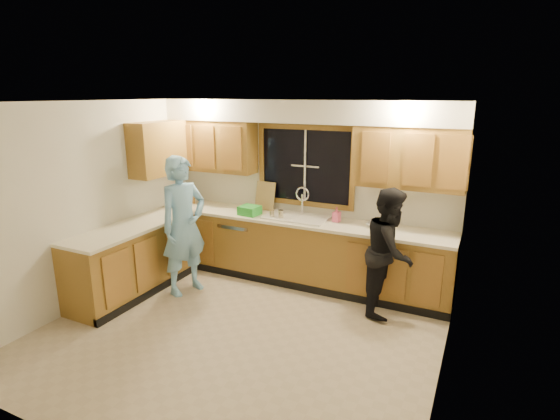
# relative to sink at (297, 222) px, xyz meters

# --- Properties ---
(floor) EXTENTS (4.20, 4.20, 0.00)m
(floor) POSITION_rel_sink_xyz_m (0.00, -1.60, -0.86)
(floor) COLOR #BCAB90
(floor) RESTS_ON ground
(ceiling) EXTENTS (4.20, 4.20, 0.00)m
(ceiling) POSITION_rel_sink_xyz_m (0.00, -1.60, 1.64)
(ceiling) COLOR silver
(wall_back) EXTENTS (4.20, 0.00, 4.20)m
(wall_back) POSITION_rel_sink_xyz_m (0.00, 0.30, 0.39)
(wall_back) COLOR silver
(wall_back) RESTS_ON ground
(wall_left) EXTENTS (0.00, 3.80, 3.80)m
(wall_left) POSITION_rel_sink_xyz_m (-2.10, -1.60, 0.39)
(wall_left) COLOR silver
(wall_left) RESTS_ON ground
(wall_right) EXTENTS (0.00, 3.80, 3.80)m
(wall_right) POSITION_rel_sink_xyz_m (2.10, -1.60, 0.39)
(wall_right) COLOR silver
(wall_right) RESTS_ON ground
(base_cabinets_back) EXTENTS (4.20, 0.60, 0.88)m
(base_cabinets_back) POSITION_rel_sink_xyz_m (0.00, -0.00, -0.42)
(base_cabinets_back) COLOR olive
(base_cabinets_back) RESTS_ON ground
(base_cabinets_left) EXTENTS (0.60, 1.90, 0.88)m
(base_cabinets_left) POSITION_rel_sink_xyz_m (-1.80, -1.25, -0.42)
(base_cabinets_left) COLOR olive
(base_cabinets_left) RESTS_ON ground
(countertop_back) EXTENTS (4.20, 0.63, 0.04)m
(countertop_back) POSITION_rel_sink_xyz_m (0.00, -0.02, 0.04)
(countertop_back) COLOR white
(countertop_back) RESTS_ON base_cabinets_back
(countertop_left) EXTENTS (0.63, 1.90, 0.04)m
(countertop_left) POSITION_rel_sink_xyz_m (-1.79, -1.25, 0.04)
(countertop_left) COLOR white
(countertop_left) RESTS_ON base_cabinets_left
(upper_cabinets_left) EXTENTS (1.35, 0.33, 0.75)m
(upper_cabinets_left) POSITION_rel_sink_xyz_m (-1.43, 0.13, 0.96)
(upper_cabinets_left) COLOR olive
(upper_cabinets_left) RESTS_ON wall_back
(upper_cabinets_right) EXTENTS (1.35, 0.33, 0.75)m
(upper_cabinets_right) POSITION_rel_sink_xyz_m (1.43, 0.13, 0.96)
(upper_cabinets_right) COLOR olive
(upper_cabinets_right) RESTS_ON wall_back
(upper_cabinets_return) EXTENTS (0.33, 0.90, 0.75)m
(upper_cabinets_return) POSITION_rel_sink_xyz_m (-1.94, -0.48, 0.96)
(upper_cabinets_return) COLOR olive
(upper_cabinets_return) RESTS_ON wall_left
(soffit) EXTENTS (4.20, 0.35, 0.30)m
(soffit) POSITION_rel_sink_xyz_m (0.00, 0.12, 1.49)
(soffit) COLOR white
(soffit) RESTS_ON wall_back
(window_frame) EXTENTS (1.44, 0.03, 1.14)m
(window_frame) POSITION_rel_sink_xyz_m (0.00, 0.29, 0.74)
(window_frame) COLOR black
(window_frame) RESTS_ON wall_back
(sink) EXTENTS (0.86, 0.52, 0.57)m
(sink) POSITION_rel_sink_xyz_m (0.00, 0.00, 0.00)
(sink) COLOR silver
(sink) RESTS_ON countertop_back
(dishwasher) EXTENTS (0.60, 0.56, 0.82)m
(dishwasher) POSITION_rel_sink_xyz_m (-0.85, -0.01, -0.45)
(dishwasher) COLOR white
(dishwasher) RESTS_ON floor
(stove) EXTENTS (0.58, 0.75, 0.90)m
(stove) POSITION_rel_sink_xyz_m (-1.80, -1.82, -0.41)
(stove) COLOR white
(stove) RESTS_ON floor
(man) EXTENTS (0.62, 0.77, 1.83)m
(man) POSITION_rel_sink_xyz_m (-1.19, -0.95, 0.05)
(man) COLOR #7BBAE9
(man) RESTS_ON floor
(woman) EXTENTS (0.60, 0.76, 1.54)m
(woman) POSITION_rel_sink_xyz_m (1.36, -0.35, -0.10)
(woman) COLOR black
(woman) RESTS_ON floor
(knife_block) EXTENTS (0.15, 0.14, 0.21)m
(knife_block) POSITION_rel_sink_xyz_m (-1.82, 0.05, 0.16)
(knife_block) COLOR olive
(knife_block) RESTS_ON countertop_back
(cutting_board) EXTENTS (0.32, 0.13, 0.41)m
(cutting_board) POSITION_rel_sink_xyz_m (-0.60, 0.22, 0.26)
(cutting_board) COLOR tan
(cutting_board) RESTS_ON countertop_back
(dish_crate) EXTENTS (0.29, 0.27, 0.12)m
(dish_crate) POSITION_rel_sink_xyz_m (-0.67, -0.13, 0.12)
(dish_crate) COLOR green
(dish_crate) RESTS_ON countertop_back
(soap_bottle) EXTENTS (0.10, 0.11, 0.20)m
(soap_bottle) POSITION_rel_sink_xyz_m (0.55, 0.07, 0.15)
(soap_bottle) COLOR #DC537C
(soap_bottle) RESTS_ON countertop_back
(bowl) EXTENTS (0.24, 0.24, 0.05)m
(bowl) POSITION_rel_sink_xyz_m (1.08, 0.04, 0.08)
(bowl) COLOR silver
(bowl) RESTS_ON countertop_back
(can_left) EXTENTS (0.07, 0.07, 0.12)m
(can_left) POSITION_rel_sink_xyz_m (-0.30, -0.16, 0.11)
(can_left) COLOR beige
(can_left) RESTS_ON countertop_back
(can_right) EXTENTS (0.08, 0.08, 0.13)m
(can_right) POSITION_rel_sink_xyz_m (-0.17, -0.15, 0.12)
(can_right) COLOR beige
(can_right) RESTS_ON countertop_back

